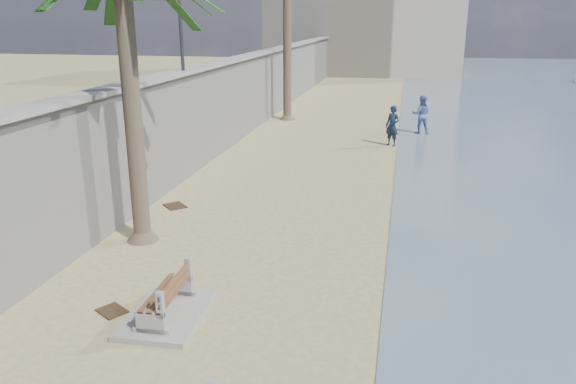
{
  "coord_description": "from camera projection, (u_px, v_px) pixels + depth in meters",
  "views": [
    {
      "loc": [
        2.17,
        -5.91,
        5.33
      ],
      "look_at": [
        -0.5,
        7.0,
        1.2
      ],
      "focal_mm": 35.0,
      "sensor_mm": 36.0,
      "label": 1
    }
  ],
  "objects": [
    {
      "name": "seawall",
      "position": [
        247.0,
        95.0,
        26.71
      ],
      "size": [
        0.45,
        70.0,
        3.5
      ],
      "primitive_type": "cube",
      "color": "gray",
      "rests_on": "ground_plane"
    },
    {
      "name": "wall_cap",
      "position": [
        246.0,
        56.0,
        26.17
      ],
      "size": [
        0.8,
        70.0,
        0.12
      ],
      "primitive_type": "cube",
      "color": "gray",
      "rests_on": "seawall"
    },
    {
      "name": "debris_c",
      "position": [
        175.0,
        206.0,
        16.47
      ],
      "size": [
        0.84,
        0.84,
        0.03
      ],
      "primitive_type": "cube",
      "rotation": [
        0.0,
        0.0,
        2.36
      ],
      "color": "#382616",
      "rests_on": "ground_plane"
    },
    {
      "name": "person_b",
      "position": [
        421.0,
        113.0,
        26.48
      ],
      "size": [
        1.0,
        0.79,
        2.0
      ],
      "primitive_type": "imported",
      "rotation": [
        0.0,
        0.0,
        3.19
      ],
      "color": "#5366AC",
      "rests_on": "ground_plane"
    },
    {
      "name": "person_a",
      "position": [
        393.0,
        123.0,
        23.9
      ],
      "size": [
        0.87,
        0.8,
        1.99
      ],
      "primitive_type": "imported",
      "rotation": [
        0.0,
        0.0,
        -0.57
      ],
      "color": "#141F38",
      "rests_on": "ground_plane"
    },
    {
      "name": "bench_far",
      "position": [
        166.0,
        300.0,
        10.3
      ],
      "size": [
        1.39,
        1.99,
        0.82
      ],
      "color": "gray",
      "rests_on": "ground_plane"
    },
    {
      "name": "debris_d",
      "position": [
        112.0,
        311.0,
        10.6
      ],
      "size": [
        0.68,
        0.65,
        0.03
      ],
      "primitive_type": "cube",
      "rotation": [
        0.0,
        0.0,
        2.58
      ],
      "color": "#382616",
      "rests_on": "ground_plane"
    }
  ]
}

